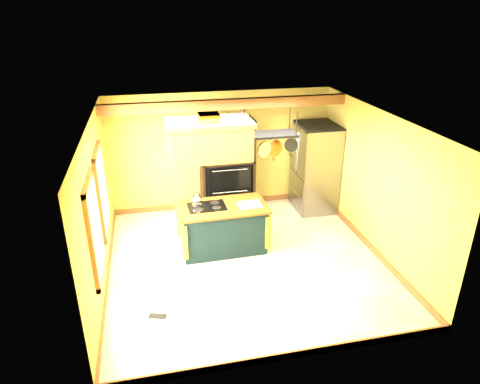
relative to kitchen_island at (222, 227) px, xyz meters
name	(u,v)px	position (x,y,z in m)	size (l,w,h in m)	color
floor	(246,261)	(0.34, -0.53, -0.47)	(5.00, 5.00, 0.00)	beige
ceiling	(247,119)	(0.34, -0.53, 2.23)	(5.00, 5.00, 0.00)	white
wall_back	(221,151)	(0.34, 1.97, 0.88)	(5.00, 0.02, 2.70)	gold
wall_front	(292,277)	(0.34, -3.03, 0.88)	(5.00, 0.02, 2.70)	gold
wall_left	(97,209)	(-2.16, -0.53, 0.88)	(0.02, 5.00, 2.70)	gold
wall_right	(376,183)	(2.84, -0.53, 0.88)	(0.02, 5.00, 2.70)	gold
ceiling_beam	(227,104)	(0.34, 1.17, 2.12)	(5.00, 0.15, 0.20)	brown
window_near	(95,229)	(-2.12, -1.33, 0.93)	(0.06, 1.06, 1.56)	brown
window_far	(102,191)	(-2.12, 0.07, 0.93)	(0.06, 1.06, 1.56)	brown
kitchen_island	(222,227)	(0.00, 0.00, 0.00)	(1.73, 0.99, 1.11)	#12282A
range_hood	(209,139)	(-0.20, 0.00, 1.79)	(1.50, 0.85, 0.80)	#B1932C
pot_rack	(270,139)	(0.91, 0.00, 1.71)	(1.01, 0.48, 0.90)	black
refrigerator	(315,169)	(2.40, 1.37, 0.49)	(0.85, 1.01, 1.97)	gray
hutch	(227,175)	(0.43, 1.74, 0.37)	(1.20, 0.55, 2.13)	black
floor_register	(158,316)	(-1.34, -1.76, -0.46)	(0.28, 0.12, 0.01)	black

